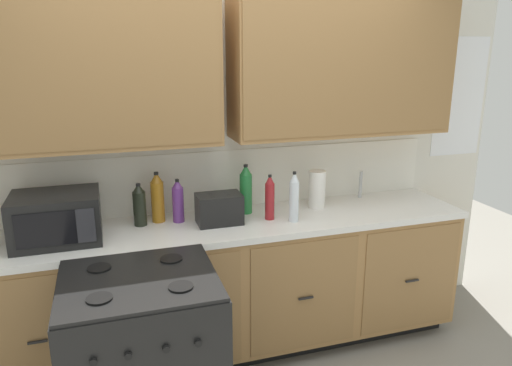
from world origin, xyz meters
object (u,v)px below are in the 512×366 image
at_px(microwave, 56,218).
at_px(bottle_green, 246,189).
at_px(paper_towel_roll, 317,189).
at_px(bottle_clear, 294,197).
at_px(bottle_red, 270,198).
at_px(bottle_violet, 178,201).
at_px(bottle_amber, 158,198).
at_px(stove_range, 144,362).
at_px(toaster, 219,209).
at_px(bottle_dark, 140,205).

xyz_separation_m(microwave, bottle_green, (1.17, 0.15, 0.02)).
distance_m(paper_towel_roll, bottle_clear, 0.33).
distance_m(bottle_red, bottle_green, 0.20).
bearing_deg(bottle_red, bottle_violet, 167.17).
bearing_deg(paper_towel_roll, bottle_amber, 177.81).
bearing_deg(stove_range, toaster, 48.63).
bearing_deg(paper_towel_roll, bottle_green, 176.00).
height_order(toaster, paper_towel_roll, paper_towel_roll).
bearing_deg(bottle_red, toaster, 175.96).
distance_m(bottle_amber, bottle_green, 0.58).
bearing_deg(stove_range, paper_towel_roll, 29.99).
distance_m(paper_towel_roll, bottle_dark, 1.19).
xyz_separation_m(paper_towel_roll, bottle_green, (-0.50, 0.03, 0.03)).
distance_m(stove_range, bottle_violet, 1.00).
bearing_deg(bottle_violet, paper_towel_roll, 0.03).
bearing_deg(toaster, microwave, -179.73).
height_order(bottle_clear, bottle_green, bottle_green).
xyz_separation_m(microwave, bottle_dark, (0.47, 0.12, -0.01)).
distance_m(toaster, bottle_red, 0.33).
distance_m(bottle_clear, bottle_green, 0.35).
bearing_deg(bottle_amber, paper_towel_roll, -2.19).
bearing_deg(bottle_amber, bottle_dark, -164.04).
distance_m(bottle_violet, bottle_clear, 0.73).
bearing_deg(stove_range, bottle_dark, 84.47).
relative_size(bottle_red, bottle_dark, 1.10).
relative_size(toaster, bottle_green, 0.84).
distance_m(bottle_violet, bottle_amber, 0.13).
relative_size(microwave, bottle_green, 1.44).
bearing_deg(microwave, bottle_clear, -4.14).
xyz_separation_m(bottle_red, bottle_green, (-0.11, 0.17, 0.02)).
bearing_deg(paper_towel_roll, bottle_red, -161.51).
distance_m(stove_range, toaster, 1.00).
height_order(bottle_amber, bottle_green, bottle_green).
bearing_deg(microwave, bottle_amber, 14.62).
xyz_separation_m(paper_towel_roll, bottle_violet, (-0.96, -0.00, 0.01)).
height_order(toaster, bottle_violet, bottle_violet).
bearing_deg(bottle_red, microwave, 179.16).
bearing_deg(bottle_amber, stove_range, -103.61).
xyz_separation_m(stove_range, bottle_violet, (0.31, 0.73, 0.60)).
xyz_separation_m(bottle_red, bottle_clear, (0.13, -0.08, 0.01)).
bearing_deg(bottle_violet, microwave, -171.09).
bearing_deg(bottle_clear, bottle_red, 148.01).
relative_size(stove_range, bottle_red, 3.20).
bearing_deg(bottle_violet, bottle_clear, -16.86).
bearing_deg(bottle_red, paper_towel_roll, 18.49).
relative_size(toaster, bottle_amber, 0.86).
relative_size(toaster, bottle_dark, 1.04).
bearing_deg(stove_range, bottle_clear, 27.11).
xyz_separation_m(stove_range, toaster, (0.55, 0.62, 0.56)).
bearing_deg(bottle_red, bottle_green, 123.89).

